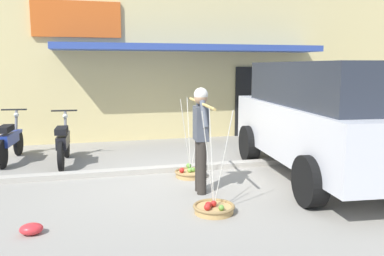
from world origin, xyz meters
The scene contains 10 objects.
ground_plane centered at (0.00, 0.00, 0.00)m, with size 90.00×90.00×0.00m, color gray.
sidewalk_curb centered at (0.00, 0.70, 0.05)m, with size 20.00×0.24×0.10m, color #AEA89C.
fruit_vendor centered at (0.39, -0.72, 0.98)m, with size 0.23×1.87×1.70m.
fruit_basket_left_side centered at (0.31, -1.66, 0.08)m, with size 0.59×0.59×1.45m.
fruit_basket_right_side centered at (0.46, 0.22, 0.08)m, with size 0.59×0.59×1.45m.
motorcycle_nearest_shop centered at (-2.96, 2.35, 0.45)m, with size 0.54×1.82×1.09m.
motorcycle_second_in_row centered at (-1.84, 1.84, 0.45)m, with size 0.54×1.82×1.09m.
parked_truck centered at (2.82, -0.44, 1.13)m, with size 2.50×4.96×2.10m.
storefront_building centered at (1.43, 6.63, 2.10)m, with size 13.00×6.00×4.20m.
plastic_litter_bag centered at (-2.06, -1.78, 0.07)m, with size 0.28×0.22×0.14m, color red.
Camera 1 is at (-1.36, -6.75, 2.03)m, focal length 37.57 mm.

